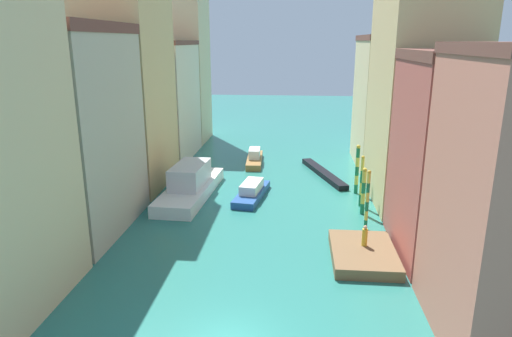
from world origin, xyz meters
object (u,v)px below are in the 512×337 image
object	(u,v)px
gondola_black	(323,173)
mooring_pole_0	(367,200)
person_on_dock	(365,236)
motorboat_0	(252,191)
waterfront_dock	(363,254)
motorboat_1	(255,158)
mooring_pole_2	(362,181)
mooring_pole_1	(363,191)
mooring_pole_3	(357,169)
vaporetto_white	(190,184)

from	to	relation	value
gondola_black	mooring_pole_0	bearing A→B (deg)	-80.16
person_on_dock	motorboat_0	bearing A→B (deg)	128.09
waterfront_dock	gondola_black	distance (m)	19.09
motorboat_1	motorboat_0	bearing A→B (deg)	-85.97
mooring_pole_2	mooring_pole_0	bearing A→B (deg)	-92.82
mooring_pole_0	mooring_pole_2	bearing A→B (deg)	87.18
mooring_pole_1	mooring_pole_2	bearing A→B (deg)	87.48
waterfront_dock	mooring_pole_3	bearing A→B (deg)	85.12
vaporetto_white	motorboat_0	world-z (taller)	vaporetto_white
vaporetto_white	gondola_black	size ratio (longest dim) A/B	1.16
mooring_pole_2	mooring_pole_1	bearing A→B (deg)	-92.52
person_on_dock	mooring_pole_1	size ratio (longest dim) A/B	0.36
mooring_pole_1	mooring_pole_2	xyz separation A→B (m)	(0.08, 1.87, 0.26)
motorboat_0	mooring_pole_3	bearing A→B (deg)	12.02
waterfront_dock	vaporetto_white	bearing A→B (deg)	141.27
gondola_black	motorboat_1	distance (m)	8.90
person_on_dock	mooring_pole_2	distance (m)	9.62
motorboat_1	person_on_dock	bearing A→B (deg)	-67.67
mooring_pole_1	mooring_pole_3	bearing A→B (deg)	88.61
mooring_pole_0	gondola_black	size ratio (longest dim) A/B	0.44
mooring_pole_1	waterfront_dock	bearing A→B (deg)	-97.16
person_on_dock	vaporetto_white	distance (m)	17.85
waterfront_dock	motorboat_0	xyz separation A→B (m)	(-8.47, 11.42, 0.20)
person_on_dock	mooring_pole_3	distance (m)	13.07
motorboat_1	mooring_pole_0	bearing A→B (deg)	-61.10
mooring_pole_3	motorboat_0	size ratio (longest dim) A/B	0.65
vaporetto_white	gondola_black	bearing A→B (deg)	31.64
mooring_pole_1	vaporetto_white	distance (m)	15.47
mooring_pole_3	vaporetto_white	world-z (taller)	mooring_pole_3
person_on_dock	motorboat_1	bearing A→B (deg)	112.33
vaporetto_white	motorboat_0	xyz separation A→B (m)	(5.63, 0.12, -0.55)
mooring_pole_0	motorboat_0	distance (m)	11.47
gondola_black	motorboat_1	bearing A→B (deg)	150.40
waterfront_dock	person_on_dock	xyz separation A→B (m)	(0.10, 0.49, 1.02)
waterfront_dock	mooring_pole_2	bearing A→B (deg)	83.71
mooring_pole_1	mooring_pole_2	size ratio (longest dim) A/B	0.88
waterfront_dock	motorboat_1	world-z (taller)	motorboat_1
person_on_dock	motorboat_0	xyz separation A→B (m)	(-8.57, 10.94, -0.82)
mooring_pole_0	mooring_pole_3	xyz separation A→B (m)	(0.29, 8.48, 0.02)
gondola_black	motorboat_0	bearing A→B (deg)	-132.22
person_on_dock	gondola_black	world-z (taller)	person_on_dock
vaporetto_white	mooring_pole_0	bearing A→B (deg)	-22.88
waterfront_dock	motorboat_0	world-z (taller)	motorboat_0
gondola_black	motorboat_0	world-z (taller)	motorboat_0
mooring_pole_2	gondola_black	world-z (taller)	mooring_pole_2
motorboat_0	motorboat_1	world-z (taller)	motorboat_1
mooring_pole_0	mooring_pole_1	xyz separation A→B (m)	(0.16, 3.15, -0.34)
person_on_dock	gondola_black	distance (m)	18.64
mooring_pole_2	vaporetto_white	size ratio (longest dim) A/B	0.37
mooring_pole_2	mooring_pole_3	world-z (taller)	mooring_pole_3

